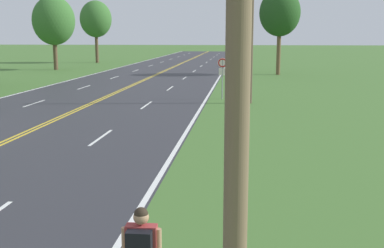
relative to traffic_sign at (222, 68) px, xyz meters
The scene contains 6 objects.
traffic_sign is the anchor object (origin of this frame).
utility_pole_foreground 25.99m from the traffic_sign, 87.13° to the right, with size 1.80×0.24×7.70m.
utility_pole_midground 3.23m from the traffic_sign, 44.99° to the right, with size 1.80×0.24×7.79m.
tree_left_verge 44.29m from the traffic_sign, 117.33° to the left, with size 4.58×4.58×8.95m.
tree_right_cluster 31.99m from the traffic_sign, 130.40° to the left, with size 4.85×4.85×8.44m.
tree_far_back 20.82m from the traffic_sign, 76.30° to the left, with size 4.11×4.11×8.59m.
Camera 1 is at (8.96, -1.59, 3.99)m, focal length 45.00 mm.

